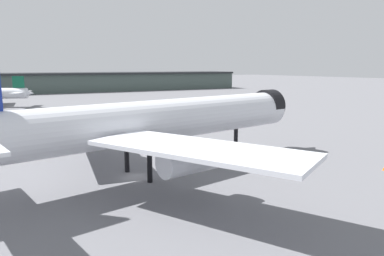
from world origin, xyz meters
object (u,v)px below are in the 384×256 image
object	(u,v)px
service_truck_front	(98,126)
traffic_cone_wingtip	(384,168)
airliner_near_gate	(151,122)
traffic_cone_near_nose	(196,129)

from	to	relation	value
service_truck_front	traffic_cone_wingtip	size ratio (longest dim) A/B	8.06
service_truck_front	traffic_cone_wingtip	distance (m)	60.77
airliner_near_gate	traffic_cone_near_nose	xyz separation A→B (m)	(25.90, 25.99, -7.40)
traffic_cone_near_nose	traffic_cone_wingtip	size ratio (longest dim) A/B	1.00
airliner_near_gate	service_truck_front	bearing A→B (deg)	77.54
service_truck_front	traffic_cone_near_nose	bearing A→B (deg)	-107.91
service_truck_front	traffic_cone_near_nose	distance (m)	23.81
airliner_near_gate	traffic_cone_wingtip	xyz separation A→B (m)	(30.50, -18.36, -7.40)
service_truck_front	airliner_near_gate	bearing A→B (deg)	-178.55
airliner_near_gate	traffic_cone_near_nose	size ratio (longest dim) A/B	86.73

